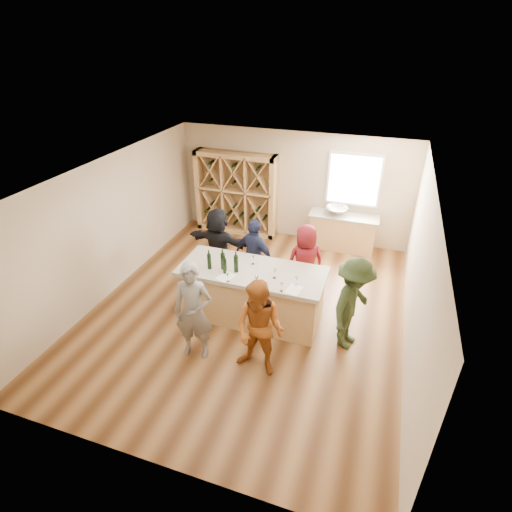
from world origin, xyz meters
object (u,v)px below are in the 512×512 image
(sink, at_px, (337,211))
(person_near_left, at_px, (193,312))
(wine_bottle_b, at_px, (209,261))
(wine_bottle_e, at_px, (236,264))
(person_far_mid, at_px, (255,257))
(person_far_left, at_px, (218,245))
(person_near_right, at_px, (260,329))
(wine_bottle_d, at_px, (225,266))
(tasting_counter_base, at_px, (252,295))
(wine_bottle_c, at_px, (223,261))
(person_far_right, at_px, (305,262))
(wine_rack, at_px, (236,194))
(person_server, at_px, (353,304))

(sink, bearing_deg, person_near_left, -109.28)
(wine_bottle_b, bearing_deg, sink, 63.37)
(wine_bottle_e, bearing_deg, person_far_mid, 89.53)
(person_far_mid, relative_size, person_far_left, 0.99)
(wine_bottle_b, relative_size, wine_bottle_e, 0.92)
(wine_bottle_e, relative_size, person_far_left, 0.20)
(person_near_right, xyz_separation_m, person_far_left, (-1.74, 2.40, -0.02))
(wine_bottle_d, bearing_deg, wine_bottle_b, 170.80)
(tasting_counter_base, height_order, wine_bottle_e, wine_bottle_e)
(wine_bottle_c, relative_size, person_far_right, 0.20)
(tasting_counter_base, bearing_deg, person_far_right, 52.07)
(person_near_right, relative_size, person_far_mid, 1.04)
(wine_bottle_b, xyz_separation_m, person_near_right, (1.33, -1.08, -0.37))
(wine_bottle_e, distance_m, person_far_mid, 1.11)
(wine_bottle_e, bearing_deg, wine_bottle_c, 175.33)
(sink, relative_size, tasting_counter_base, 0.21)
(wine_bottle_c, xyz_separation_m, person_far_right, (1.31, 1.14, -0.43))
(person_near_left, bearing_deg, sink, 61.35)
(wine_bottle_c, height_order, person_near_left, person_near_left)
(sink, bearing_deg, person_far_right, -96.22)
(person_far_mid, bearing_deg, person_near_right, 131.40)
(sink, xyz_separation_m, wine_bottle_e, (-1.30, -3.54, 0.23))
(tasting_counter_base, relative_size, person_far_right, 1.59)
(person_far_mid, xyz_separation_m, person_far_right, (1.03, 0.13, -0.01))
(sink, height_order, person_far_left, person_far_left)
(wine_bottle_b, height_order, person_far_mid, person_far_mid)
(wine_bottle_b, relative_size, wine_bottle_c, 0.94)
(wine_rack, relative_size, tasting_counter_base, 0.85)
(wine_bottle_d, relative_size, person_far_right, 0.18)
(wine_bottle_c, height_order, person_far_mid, person_far_mid)
(person_near_right, relative_size, person_far_left, 1.02)
(person_server, relative_size, person_far_right, 1.07)
(wine_bottle_c, relative_size, wine_bottle_e, 0.98)
(wine_bottle_e, xyz_separation_m, person_near_right, (0.83, -1.14, -0.39))
(person_near_left, height_order, person_far_right, person_near_left)
(wine_bottle_d, bearing_deg, sink, 68.02)
(person_far_right, bearing_deg, wine_bottle_b, 8.08)
(wine_rack, distance_m, wine_bottle_e, 3.88)
(tasting_counter_base, distance_m, person_near_left, 1.45)
(person_near_left, height_order, person_near_right, person_near_left)
(wine_rack, distance_m, sink, 2.70)
(wine_bottle_c, height_order, wine_bottle_d, wine_bottle_c)
(person_far_left, bearing_deg, wine_bottle_e, 129.99)
(person_near_right, xyz_separation_m, person_far_mid, (-0.82, 2.17, -0.03))
(person_near_left, relative_size, person_near_right, 1.05)
(tasting_counter_base, distance_m, wine_bottle_b, 1.07)
(person_near_right, bearing_deg, person_far_right, 93.72)
(wine_rack, relative_size, person_server, 1.26)
(tasting_counter_base, xyz_separation_m, person_near_left, (-0.58, -1.27, 0.40))
(wine_bottle_e, bearing_deg, person_far_left, 125.93)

